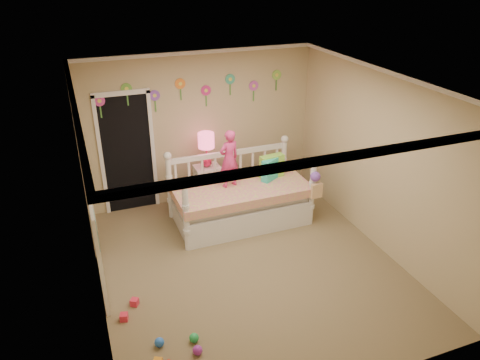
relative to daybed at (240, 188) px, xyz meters
name	(u,v)px	position (x,y,z in m)	size (l,w,h in m)	color
floor	(248,265)	(-0.33, -1.21, -0.59)	(4.00, 4.50, 0.01)	#7F684C
ceiling	(250,83)	(-0.33, -1.21, 2.01)	(4.00, 4.50, 0.01)	white
back_wall	(200,128)	(-0.33, 1.04, 0.71)	(4.00, 0.01, 2.60)	tan
left_wall	(88,210)	(-2.33, -1.21, 0.71)	(0.01, 4.50, 2.60)	tan
right_wall	(379,161)	(1.67, -1.21, 0.71)	(0.01, 4.50, 2.60)	tan
crown_molding	(250,86)	(-0.33, -1.21, 1.98)	(4.00, 4.50, 0.06)	white
daybed	(240,188)	(0.00, 0.00, 0.00)	(2.17, 1.17, 1.18)	white
pillow_turquoise	(271,169)	(0.54, 0.00, 0.25)	(0.36, 0.13, 0.36)	#23B1A9
pillow_lime	(272,166)	(0.59, 0.07, 0.26)	(0.40, 0.15, 0.38)	#96E947
child	(229,159)	(-0.17, 0.01, 0.53)	(0.34, 0.22, 0.93)	#E5347D
nightstand	(208,185)	(-0.32, 0.72, -0.23)	(0.43, 0.33, 0.72)	white
table_lamp	(206,145)	(-0.32, 0.72, 0.52)	(0.27, 0.27, 0.60)	#E31E56
closet_doorway	(127,153)	(-1.58, 1.02, 0.45)	(0.90, 0.04, 2.07)	black
flower_decals	(193,92)	(-0.42, 1.03, 1.35)	(3.40, 0.02, 0.50)	#B2668C
mirror_closet	(93,216)	(-2.29, -0.91, 0.46)	(0.07, 1.30, 2.10)	white
wall_picture	(95,231)	(-2.30, -2.11, 0.96)	(0.05, 0.34, 0.42)	white
hanging_bag	(315,186)	(1.03, -0.58, 0.13)	(0.20, 0.16, 0.36)	beige
toy_scatter	(163,326)	(-1.73, -2.02, -0.53)	(0.80, 1.30, 0.11)	#996666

